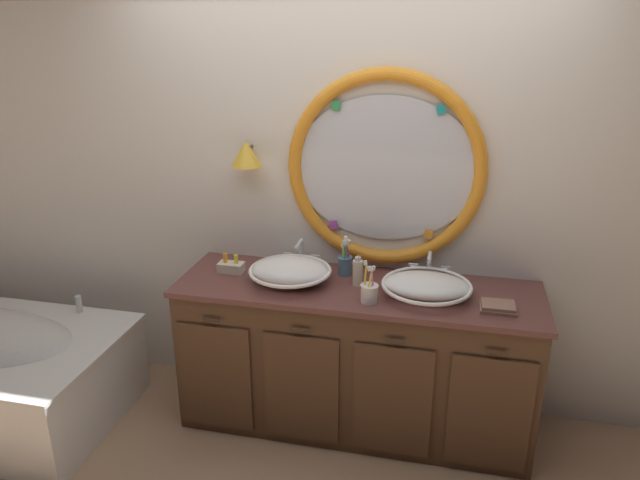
% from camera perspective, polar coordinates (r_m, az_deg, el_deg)
% --- Properties ---
extents(ground_plane, '(14.00, 14.00, 0.00)m').
position_cam_1_polar(ground_plane, '(3.40, 0.41, -19.24)').
color(ground_plane, tan).
extents(back_wall_assembly, '(6.40, 0.26, 2.60)m').
position_cam_1_polar(back_wall_assembly, '(3.30, 2.89, 5.35)').
color(back_wall_assembly, silver).
rests_on(back_wall_assembly, ground_plane).
extents(vanity_counter, '(1.93, 0.62, 0.85)m').
position_cam_1_polar(vanity_counter, '(3.34, 3.45, -11.07)').
color(vanity_counter, brown).
rests_on(vanity_counter, ground_plane).
extents(sink_basin_left, '(0.44, 0.44, 0.13)m').
position_cam_1_polar(sink_basin_left, '(3.16, -2.90, -2.99)').
color(sink_basin_left, white).
rests_on(sink_basin_left, vanity_counter).
extents(sink_basin_right, '(0.46, 0.46, 0.11)m').
position_cam_1_polar(sink_basin_right, '(3.07, 10.24, -4.34)').
color(sink_basin_right, white).
rests_on(sink_basin_right, vanity_counter).
extents(faucet_set_left, '(0.22, 0.13, 0.16)m').
position_cam_1_polar(faucet_set_left, '(3.37, -1.84, -1.51)').
color(faucet_set_left, silver).
rests_on(faucet_set_left, vanity_counter).
extents(faucet_set_right, '(0.23, 0.15, 0.15)m').
position_cam_1_polar(faucet_set_right, '(3.27, 10.47, -2.58)').
color(faucet_set_right, silver).
rests_on(faucet_set_right, vanity_counter).
extents(toothbrush_holder_left, '(0.08, 0.08, 0.22)m').
position_cam_1_polar(toothbrush_holder_left, '(3.25, 2.41, -2.34)').
color(toothbrush_holder_left, slate).
rests_on(toothbrush_holder_left, vanity_counter).
extents(toothbrush_holder_right, '(0.09, 0.09, 0.22)m').
position_cam_1_polar(toothbrush_holder_right, '(2.96, 4.76, -4.99)').
color(toothbrush_holder_right, white).
rests_on(toothbrush_holder_right, vanity_counter).
extents(soap_dispenser, '(0.05, 0.06, 0.17)m').
position_cam_1_polar(soap_dispenser, '(3.13, 3.65, -3.09)').
color(soap_dispenser, '#EFE5C6').
rests_on(soap_dispenser, vanity_counter).
extents(folded_hand_towel, '(0.17, 0.13, 0.03)m').
position_cam_1_polar(folded_hand_towel, '(3.01, 16.77, -6.19)').
color(folded_hand_towel, '#936B56').
rests_on(folded_hand_towel, vanity_counter).
extents(toiletry_basket, '(0.14, 0.08, 0.11)m').
position_cam_1_polar(toiletry_basket, '(3.34, -8.57, -2.54)').
color(toiletry_basket, beige).
rests_on(toiletry_basket, vanity_counter).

